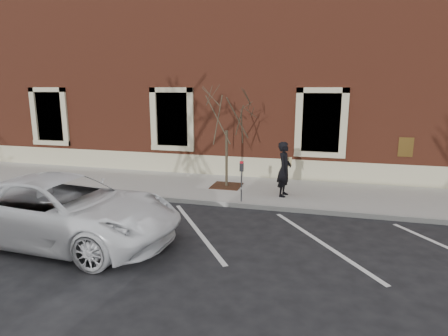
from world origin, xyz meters
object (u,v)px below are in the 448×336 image
(man, at_px, (284,169))
(sapling, at_px, (227,115))
(white_truck, at_px, (63,209))
(parking_meter, at_px, (242,174))

(man, relative_size, sapling, 0.49)
(sapling, bearing_deg, man, -18.25)
(man, xyz_separation_m, white_truck, (-4.83, -4.79, -0.26))
(parking_meter, xyz_separation_m, sapling, (-0.93, 1.70, 1.71))
(white_truck, bearing_deg, parking_meter, -41.49)
(man, distance_m, parking_meter, 1.58)
(sapling, relative_size, white_truck, 0.65)
(sapling, bearing_deg, parking_meter, -61.45)
(parking_meter, height_order, sapling, sapling)
(parking_meter, bearing_deg, white_truck, -119.38)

